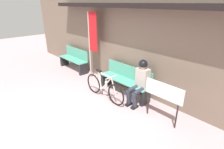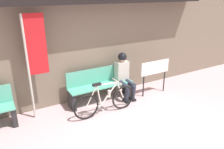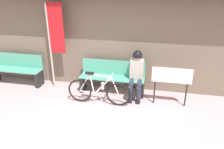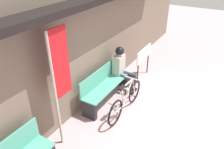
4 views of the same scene
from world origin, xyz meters
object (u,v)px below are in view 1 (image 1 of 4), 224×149
park_bench_near (125,81)px  park_bench_far (74,60)px  bicycle (104,88)px  banner_pole (92,38)px  person_seated (140,79)px  signboard (163,94)px

park_bench_near → park_bench_far: bearing=-180.0°
bicycle → banner_pole: banner_pole is taller
person_seated → banner_pole: (-2.18, 0.10, 0.78)m
banner_pole → person_seated: bearing=-2.5°
park_bench_near → person_seated: bearing=-10.0°
bicycle → park_bench_far: size_ratio=1.02×
bicycle → person_seated: bearing=33.2°
bicycle → signboard: bearing=9.8°
bicycle → person_seated: size_ratio=1.28×
bicycle → banner_pole: size_ratio=0.68×
park_bench_near → banner_pole: banner_pole is taller
person_seated → park_bench_far: bearing=178.2°
park_bench_near → person_seated: person_seated is taller
bicycle → signboard: (1.68, 0.29, 0.37)m
bicycle → park_bench_near: bearing=73.4°
bicycle → signboard: signboard is taller
banner_pole → signboard: banner_pole is taller
banner_pole → signboard: bearing=-6.6°
park_bench_near → bicycle: bearing=-106.6°
signboard → park_bench_near: bearing=166.1°
park_bench_near → bicycle: park_bench_near is taller
park_bench_far → banner_pole: banner_pole is taller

